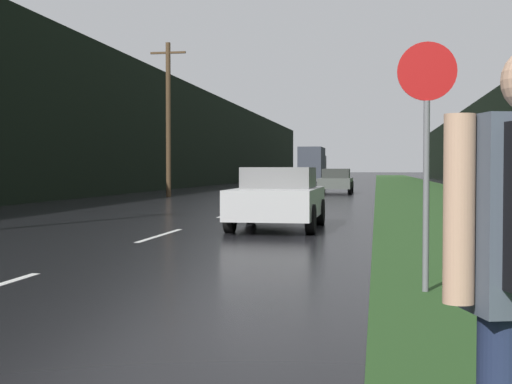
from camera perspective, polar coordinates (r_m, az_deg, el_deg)
grass_verge at (r=39.02m, az=13.92°, el=-0.22°), size 6.00×240.00×0.02m
lane_stripe_c at (r=15.00m, az=-7.65°, el=-3.45°), size 0.12×3.00×0.01m
lane_stripe_d at (r=21.77m, az=-2.17°, el=-1.79°), size 0.12×3.00×0.01m
treeline_far_side at (r=51.14m, az=-7.25°, el=4.66°), size 2.00×140.00×7.80m
utility_pole_far at (r=35.90m, az=-7.03°, el=5.95°), size 1.80×0.24×7.66m
stop_sign at (r=8.12m, az=13.48°, el=3.97°), size 0.65×0.07×2.79m
car_passing_near at (r=16.59m, az=1.80°, el=-0.45°), size 1.95×4.17×1.42m
car_passing_far at (r=40.37m, az=6.42°, el=0.89°), size 1.86×4.70×1.40m
delivery_truck at (r=75.03m, az=4.56°, el=2.24°), size 2.52×8.65×3.61m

